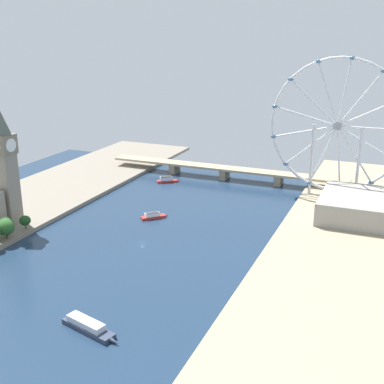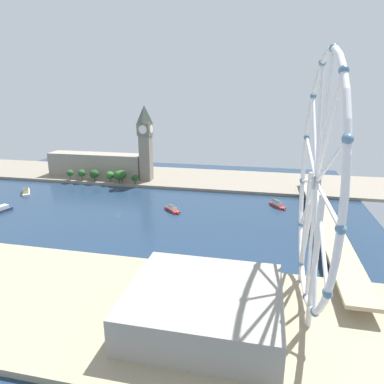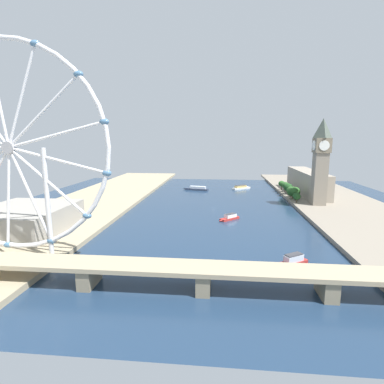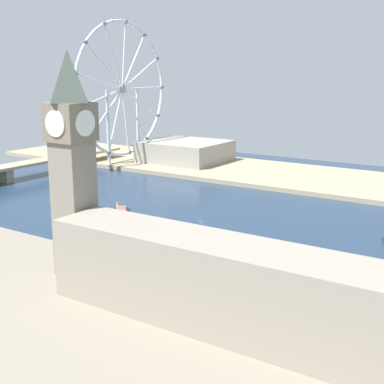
{
  "view_description": "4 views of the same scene",
  "coord_description": "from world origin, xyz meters",
  "px_view_note": "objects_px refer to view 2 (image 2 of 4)",
  "views": [
    {
      "loc": [
        145.97,
        -264.79,
        131.93
      ],
      "look_at": [
        7.33,
        66.24,
        16.26
      ],
      "focal_mm": 46.86,
      "sensor_mm": 36.0,
      "label": 1
    },
    {
      "loc": [
        247.54,
        117.49,
        97.5
      ],
      "look_at": [
        -12.89,
        60.81,
        18.36
      ],
      "focal_mm": 31.75,
      "sensor_mm": 36.0,
      "label": 2
    },
    {
      "loc": [
        -6.87,
        284.61,
        64.86
      ],
      "look_at": [
        21.02,
        -0.56,
        14.74
      ],
      "focal_mm": 28.3,
      "sensor_mm": 36.0,
      "label": 3
    },
    {
      "loc": [
        -233.09,
        -149.46,
        77.93
      ],
      "look_at": [
        16.56,
        16.64,
        8.4
      ],
      "focal_mm": 50.56,
      "sensor_mm": 36.0,
      "label": 4
    }
  ],
  "objects_px": {
    "riverside_hall": "(204,306)",
    "tour_boat_3": "(26,191)",
    "river_bridge": "(324,218)",
    "ferris_wheel": "(316,183)",
    "tour_boat_2": "(277,204)",
    "tour_boat_1": "(172,209)",
    "parliament_block": "(96,165)",
    "clock_tower": "(145,142)"
  },
  "relations": [
    {
      "from": "ferris_wheel",
      "to": "clock_tower",
      "type": "bearing_deg",
      "value": -143.35
    },
    {
      "from": "tour_boat_1",
      "to": "tour_boat_3",
      "type": "relative_size",
      "value": 0.66
    },
    {
      "from": "tour_boat_3",
      "to": "parliament_block",
      "type": "bearing_deg",
      "value": -65.81
    },
    {
      "from": "ferris_wheel",
      "to": "tour_boat_1",
      "type": "relative_size",
      "value": 6.37
    },
    {
      "from": "tour_boat_1",
      "to": "tour_boat_3",
      "type": "bearing_deg",
      "value": -141.89
    },
    {
      "from": "clock_tower",
      "to": "tour_boat_3",
      "type": "bearing_deg",
      "value": -57.39
    },
    {
      "from": "riverside_hall",
      "to": "tour_boat_2",
      "type": "relative_size",
      "value": 3.19
    },
    {
      "from": "clock_tower",
      "to": "parliament_block",
      "type": "distance_m",
      "value": 70.27
    },
    {
      "from": "clock_tower",
      "to": "riverside_hall",
      "type": "relative_size",
      "value": 1.28
    },
    {
      "from": "ferris_wheel",
      "to": "riverside_hall",
      "type": "xyz_separation_m",
      "value": [
        25.71,
        -43.01,
        -48.93
      ]
    },
    {
      "from": "clock_tower",
      "to": "tour_boat_2",
      "type": "distance_m",
      "value": 156.52
    },
    {
      "from": "riverside_hall",
      "to": "tour_boat_3",
      "type": "bearing_deg",
      "value": -127.37
    },
    {
      "from": "riverside_hall",
      "to": "tour_boat_3",
      "type": "distance_m",
      "value": 263.29
    },
    {
      "from": "riverside_hall",
      "to": "river_bridge",
      "type": "bearing_deg",
      "value": 152.46
    },
    {
      "from": "parliament_block",
      "to": "tour_boat_2",
      "type": "distance_m",
      "value": 213.39
    },
    {
      "from": "tour_boat_3",
      "to": "clock_tower",
      "type": "bearing_deg",
      "value": -94.65
    },
    {
      "from": "riverside_hall",
      "to": "tour_boat_2",
      "type": "bearing_deg",
      "value": 168.63
    },
    {
      "from": "clock_tower",
      "to": "ferris_wheel",
      "type": "relative_size",
      "value": 0.73
    },
    {
      "from": "tour_boat_1",
      "to": "ferris_wheel",
      "type": "bearing_deg",
      "value": -4.98
    },
    {
      "from": "tour_boat_2",
      "to": "tour_boat_3",
      "type": "distance_m",
      "value": 243.77
    },
    {
      "from": "riverside_hall",
      "to": "tour_boat_1",
      "type": "xyz_separation_m",
      "value": [
        -140.62,
        -53.14,
        -9.2
      ]
    },
    {
      "from": "ferris_wheel",
      "to": "tour_boat_1",
      "type": "height_order",
      "value": "ferris_wheel"
    },
    {
      "from": "river_bridge",
      "to": "parliament_block",
      "type": "bearing_deg",
      "value": -114.24
    },
    {
      "from": "ferris_wheel",
      "to": "riverside_hall",
      "type": "relative_size",
      "value": 1.76
    },
    {
      "from": "parliament_block",
      "to": "tour_boat_3",
      "type": "bearing_deg",
      "value": -28.56
    },
    {
      "from": "riverside_hall",
      "to": "tour_boat_3",
      "type": "relative_size",
      "value": 2.38
    },
    {
      "from": "riverside_hall",
      "to": "ferris_wheel",
      "type": "bearing_deg",
      "value": 120.87
    },
    {
      "from": "tour_boat_2",
      "to": "clock_tower",
      "type": "bearing_deg",
      "value": -145.14
    },
    {
      "from": "clock_tower",
      "to": "river_bridge",
      "type": "height_order",
      "value": "clock_tower"
    },
    {
      "from": "ferris_wheel",
      "to": "river_bridge",
      "type": "bearing_deg",
      "value": 167.16
    },
    {
      "from": "ferris_wheel",
      "to": "river_bridge",
      "type": "distance_m",
      "value": 115.47
    },
    {
      "from": "river_bridge",
      "to": "tour_boat_3",
      "type": "distance_m",
      "value": 277.16
    },
    {
      "from": "riverside_hall",
      "to": "river_bridge",
      "type": "height_order",
      "value": "riverside_hall"
    },
    {
      "from": "ferris_wheel",
      "to": "tour_boat_3",
      "type": "relative_size",
      "value": 4.19
    },
    {
      "from": "parliament_block",
      "to": "riverside_hall",
      "type": "height_order",
      "value": "parliament_block"
    },
    {
      "from": "ferris_wheel",
      "to": "parliament_block",
      "type": "bearing_deg",
      "value": -134.22
    },
    {
      "from": "parliament_block",
      "to": "ferris_wheel",
      "type": "bearing_deg",
      "value": 45.78
    },
    {
      "from": "parliament_block",
      "to": "tour_boat_3",
      "type": "distance_m",
      "value": 84.04
    },
    {
      "from": "riverside_hall",
      "to": "tour_boat_3",
      "type": "height_order",
      "value": "riverside_hall"
    },
    {
      "from": "ferris_wheel",
      "to": "tour_boat_1",
      "type": "xyz_separation_m",
      "value": [
        -114.91,
        -96.15,
        -58.12
      ]
    },
    {
      "from": "ferris_wheel",
      "to": "tour_boat_2",
      "type": "relative_size",
      "value": 5.62
    },
    {
      "from": "riverside_hall",
      "to": "clock_tower",
      "type": "bearing_deg",
      "value": -154.88
    }
  ]
}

